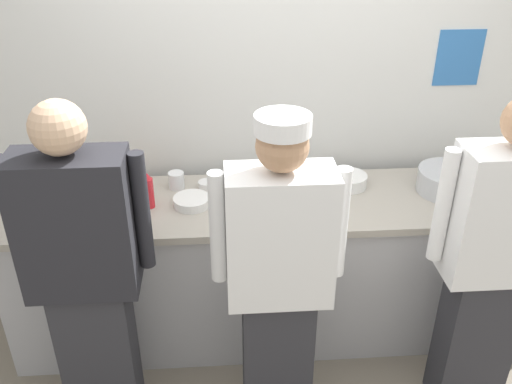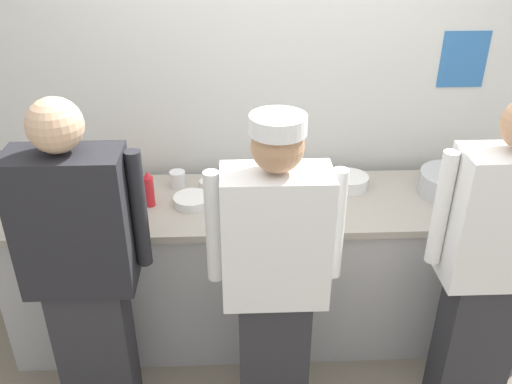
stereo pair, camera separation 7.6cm
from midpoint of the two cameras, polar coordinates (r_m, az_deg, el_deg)
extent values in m
plane|color=slate|center=(3.31, 3.35, -17.88)|extent=(9.00, 9.00, 0.00)
cube|color=silver|center=(3.24, 2.71, 11.64)|extent=(4.80, 0.10, 2.90)
cube|color=#3370B7|center=(3.42, 21.34, 12.67)|extent=(0.27, 0.01, 0.32)
cube|color=#B2B2B7|center=(3.28, 2.99, -8.09)|extent=(3.00, 0.63, 0.87)
cube|color=#A8A093|center=(3.03, 3.20, -1.22)|extent=(3.06, 0.68, 0.04)
cube|color=#2D2D33|center=(2.92, -15.37, -15.55)|extent=(0.35, 0.20, 0.83)
cube|color=#232328|center=(2.47, -17.58, -3.05)|extent=(0.48, 0.24, 0.66)
cylinder|color=#232328|center=(2.57, -23.44, -1.98)|extent=(0.07, 0.07, 0.56)
cylinder|color=#232328|center=(2.43, -11.16, -1.84)|extent=(0.07, 0.07, 0.56)
sphere|color=tan|center=(2.27, -19.23, 6.54)|extent=(0.22, 0.22, 0.22)
cube|color=#2D2D33|center=(2.81, 2.61, -16.84)|extent=(0.33, 0.20, 0.79)
cube|color=white|center=(2.36, 2.99, -4.73)|extent=(0.46, 0.24, 0.63)
cylinder|color=white|center=(2.37, -3.51, -3.71)|extent=(0.07, 0.07, 0.53)
cylinder|color=white|center=(2.41, 9.24, -3.38)|extent=(0.07, 0.07, 0.53)
sphere|color=tan|center=(2.15, 3.27, 4.75)|extent=(0.21, 0.21, 0.21)
cylinder|color=white|center=(2.12, 3.34, 7.00)|extent=(0.22, 0.22, 0.07)
cube|color=#2D2D33|center=(3.08, 22.26, -14.31)|extent=(0.34, 0.20, 0.82)
cube|color=white|center=(2.66, 25.16, -2.53)|extent=(0.48, 0.24, 0.65)
cylinder|color=white|center=(2.56, 19.48, -1.68)|extent=(0.07, 0.07, 0.55)
cylinder|color=white|center=(3.20, 10.27, 0.59)|extent=(0.22, 0.22, 0.01)
cylinder|color=white|center=(3.20, 10.28, 0.78)|extent=(0.22, 0.22, 0.01)
cylinder|color=white|center=(3.19, 10.30, 0.97)|extent=(0.22, 0.22, 0.01)
cylinder|color=white|center=(3.18, 10.32, 1.16)|extent=(0.22, 0.22, 0.01)
cylinder|color=white|center=(3.18, 10.34, 1.35)|extent=(0.22, 0.22, 0.01)
cylinder|color=white|center=(3.17, 10.36, 1.54)|extent=(0.22, 0.22, 0.01)
cylinder|color=white|center=(3.00, -5.94, -1.18)|extent=(0.20, 0.20, 0.01)
cylinder|color=white|center=(2.99, -5.95, -0.98)|extent=(0.20, 0.20, 0.01)
cylinder|color=white|center=(2.98, -5.96, -0.78)|extent=(0.20, 0.20, 0.01)
cylinder|color=white|center=(2.98, -5.97, -0.58)|extent=(0.20, 0.20, 0.01)
cylinder|color=#B7BABF|center=(3.26, 20.31, 0.81)|extent=(0.36, 0.36, 0.13)
cube|color=#B7BABF|center=(3.01, 3.65, -0.75)|extent=(0.50, 0.41, 0.02)
cylinder|color=red|center=(2.98, -10.31, 0.04)|extent=(0.06, 0.06, 0.17)
cone|color=red|center=(2.93, -10.49, 1.79)|extent=(0.05, 0.05, 0.04)
cylinder|color=orange|center=(3.21, -12.08, 1.93)|extent=(0.06, 0.06, 0.16)
cone|color=orange|center=(3.17, -12.26, 3.49)|extent=(0.05, 0.05, 0.04)
cylinder|color=white|center=(3.00, -17.78, -2.11)|extent=(0.10, 0.10, 0.05)
cylinder|color=#5B932D|center=(2.99, -17.83, -1.80)|extent=(0.09, 0.09, 0.01)
cylinder|color=white|center=(3.15, -4.37, 0.82)|extent=(0.09, 0.09, 0.04)
cylinder|color=#5B932D|center=(3.14, -4.38, 1.06)|extent=(0.08, 0.08, 0.01)
cylinder|color=white|center=(3.16, -7.45, 1.31)|extent=(0.09, 0.09, 0.10)
cube|color=#B7BABF|center=(3.11, -14.18, -0.86)|extent=(0.19, 0.03, 0.01)
cube|color=black|center=(3.13, -16.60, -0.83)|extent=(0.09, 0.03, 0.02)
camera|label=1|loc=(0.04, -89.26, 0.41)|focal=38.57mm
camera|label=2|loc=(0.04, 90.74, -0.41)|focal=38.57mm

